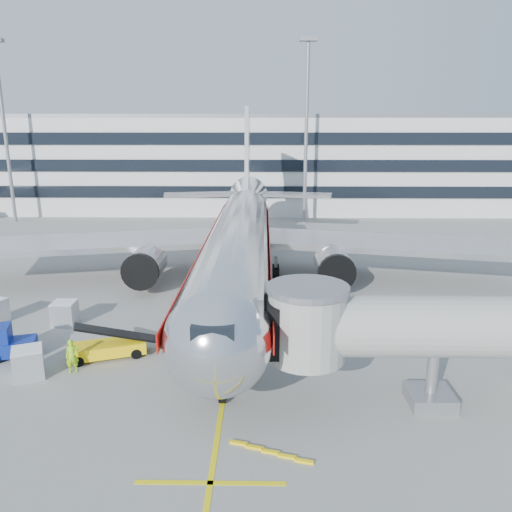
{
  "coord_description": "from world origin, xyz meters",
  "views": [
    {
      "loc": [
        2.08,
        -30.74,
        13.55
      ],
      "look_at": [
        1.47,
        6.39,
        4.0
      ],
      "focal_mm": 35.0,
      "sensor_mm": 36.0,
      "label": 1
    }
  ],
  "objects_px": {
    "cargo_container_front": "(28,363)",
    "ramp_worker": "(72,356)",
    "belt_loader": "(107,347)",
    "baggage_tug": "(8,344)",
    "cargo_container_right": "(65,313)",
    "main_jet": "(240,238)"
  },
  "relations": [
    {
      "from": "cargo_container_front",
      "to": "ramp_worker",
      "type": "height_order",
      "value": "ramp_worker"
    },
    {
      "from": "belt_loader",
      "to": "cargo_container_right",
      "type": "xyz_separation_m",
      "value": [
        -4.6,
        5.23,
        0.19
      ]
    },
    {
      "from": "cargo_container_right",
      "to": "cargo_container_front",
      "type": "relative_size",
      "value": 0.79
    },
    {
      "from": "cargo_container_front",
      "to": "belt_loader",
      "type": "bearing_deg",
      "value": 34.94
    },
    {
      "from": "main_jet",
      "to": "cargo_container_front",
      "type": "xyz_separation_m",
      "value": [
        -11.06,
        -17.23,
        -3.39
      ]
    },
    {
      "from": "main_jet",
      "to": "baggage_tug",
      "type": "relative_size",
      "value": 16.55
    },
    {
      "from": "main_jet",
      "to": "cargo_container_right",
      "type": "distance_m",
      "value": 15.69
    },
    {
      "from": "belt_loader",
      "to": "cargo_container_front",
      "type": "distance_m",
      "value": 4.42
    },
    {
      "from": "cargo_container_front",
      "to": "ramp_worker",
      "type": "xyz_separation_m",
      "value": [
        2.26,
        0.61,
        0.13
      ]
    },
    {
      "from": "belt_loader",
      "to": "cargo_container_right",
      "type": "relative_size",
      "value": 2.93
    },
    {
      "from": "ramp_worker",
      "to": "baggage_tug",
      "type": "bearing_deg",
      "value": 133.78
    },
    {
      "from": "cargo_container_right",
      "to": "cargo_container_front",
      "type": "height_order",
      "value": "cargo_container_front"
    },
    {
      "from": "main_jet",
      "to": "baggage_tug",
      "type": "bearing_deg",
      "value": -132.16
    },
    {
      "from": "belt_loader",
      "to": "baggage_tug",
      "type": "xyz_separation_m",
      "value": [
        -5.97,
        -0.11,
        0.25
      ]
    },
    {
      "from": "cargo_container_right",
      "to": "ramp_worker",
      "type": "bearing_deg",
      "value": -65.64
    },
    {
      "from": "belt_loader",
      "to": "ramp_worker",
      "type": "xyz_separation_m",
      "value": [
        -1.36,
        -1.92,
        0.33
      ]
    },
    {
      "from": "baggage_tug",
      "to": "ramp_worker",
      "type": "relative_size",
      "value": 1.57
    },
    {
      "from": "main_jet",
      "to": "ramp_worker",
      "type": "xyz_separation_m",
      "value": [
        -8.8,
        -16.62,
        -3.25
      ]
    },
    {
      "from": "cargo_container_front",
      "to": "main_jet",
      "type": "bearing_deg",
      "value": 57.3
    },
    {
      "from": "cargo_container_right",
      "to": "cargo_container_front",
      "type": "distance_m",
      "value": 7.82
    },
    {
      "from": "cargo_container_front",
      "to": "ramp_worker",
      "type": "bearing_deg",
      "value": 15.02
    },
    {
      "from": "belt_loader",
      "to": "baggage_tug",
      "type": "height_order",
      "value": "belt_loader"
    }
  ]
}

